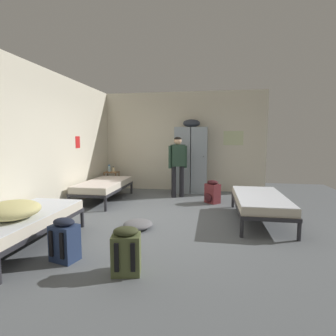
{
  "coord_description": "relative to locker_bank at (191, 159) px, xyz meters",
  "views": [
    {
      "loc": [
        0.87,
        -4.89,
        1.54
      ],
      "look_at": [
        0.0,
        0.29,
        0.95
      ],
      "focal_mm": 28.22,
      "sensor_mm": 36.0,
      "label": 1
    }
  ],
  "objects": [
    {
      "name": "locker_bank",
      "position": [
        0.0,
        0.0,
        0.0
      ],
      "size": [
        0.9,
        0.55,
        2.07
      ],
      "color": "#8C99A3",
      "rests_on": "ground_plane"
    },
    {
      "name": "room_backdrop",
      "position": [
        -1.56,
        -1.26,
        0.47
      ],
      "size": [
        4.75,
        5.77,
        2.88
      ],
      "color": "beige",
      "rests_on": "ground_plane"
    },
    {
      "name": "bed_left_front",
      "position": [
        -2.05,
        -4.23,
        -0.59
      ],
      "size": [
        0.9,
        1.9,
        0.49
      ],
      "color": "#28282D",
      "rests_on": "ground_plane"
    },
    {
      "name": "bedding_heap",
      "position": [
        -1.99,
        -4.47,
        -0.36
      ],
      "size": [
        0.69,
        0.72,
        0.23
      ],
      "color": "#D1C67F",
      "rests_on": "bed_left_front"
    },
    {
      "name": "backpack_maroon",
      "position": [
        0.6,
        -1.18,
        -0.71
      ],
      "size": [
        0.42,
        0.42,
        0.55
      ],
      "color": "maroon",
      "rests_on": "ground_plane"
    },
    {
      "name": "person_traveler",
      "position": [
        -0.29,
        -0.69,
        -0.02
      ],
      "size": [
        0.46,
        0.32,
        1.58
      ],
      "color": "black",
      "rests_on": "ground_plane"
    },
    {
      "name": "backpack_olive",
      "position": [
        -0.36,
        -4.7,
        -0.71
      ],
      "size": [
        0.36,
        0.38,
        0.55
      ],
      "color": "#566038",
      "rests_on": "ground_plane"
    },
    {
      "name": "backpack_navy",
      "position": [
        -1.23,
        -4.52,
        -0.71
      ],
      "size": [
        0.37,
        0.38,
        0.55
      ],
      "color": "navy",
      "rests_on": "ground_plane"
    },
    {
      "name": "clothes_pile_grey",
      "position": [
        -0.65,
        -3.21,
        -0.9
      ],
      "size": [
        0.5,
        0.52,
        0.14
      ],
      "color": "slate",
      "rests_on": "ground_plane"
    },
    {
      "name": "bed_left_rear",
      "position": [
        -2.05,
        -1.38,
        -0.59
      ],
      "size": [
        0.9,
        1.9,
        0.49
      ],
      "color": "#28282D",
      "rests_on": "ground_plane"
    },
    {
      "name": "ground_plane",
      "position": [
        -0.28,
        -2.58,
        -0.97
      ],
      "size": [
        9.14,
        9.14,
        0.0
      ],
      "primitive_type": "plane",
      "color": "slate"
    },
    {
      "name": "lotion_bottle",
      "position": [
        -2.23,
        -0.26,
        -0.33
      ],
      "size": [
        0.06,
        0.06,
        0.17
      ],
      "color": "beige",
      "rests_on": "shelf_unit"
    },
    {
      "name": "shelf_unit",
      "position": [
        -2.3,
        -0.22,
        -0.62
      ],
      "size": [
        0.38,
        0.3,
        0.57
      ],
      "color": "brown",
      "rests_on": "ground_plane"
    },
    {
      "name": "water_bottle",
      "position": [
        -2.38,
        -0.2,
        -0.31
      ],
      "size": [
        0.07,
        0.07,
        0.21
      ],
      "color": "#B2DBEA",
      "rests_on": "shelf_unit"
    },
    {
      "name": "bed_right",
      "position": [
        1.48,
        -2.43,
        -0.59
      ],
      "size": [
        0.9,
        1.9,
        0.49
      ],
      "color": "#28282D",
      "rests_on": "ground_plane"
    }
  ]
}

